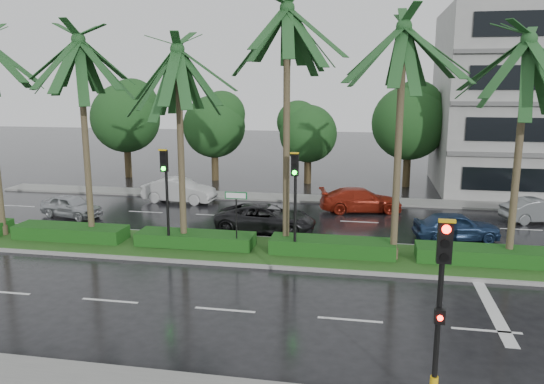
% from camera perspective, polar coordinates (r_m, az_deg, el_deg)
% --- Properties ---
extents(ground, '(120.00, 120.00, 0.00)m').
position_cam_1_polar(ground, '(22.09, -1.58, -7.33)').
color(ground, black).
rests_on(ground, ground).
extents(far_sidewalk, '(40.00, 2.00, 0.12)m').
position_cam_1_polar(far_sidewalk, '(33.48, 2.73, -0.65)').
color(far_sidewalk, slate).
rests_on(far_sidewalk, ground).
extents(median, '(36.00, 4.00, 0.15)m').
position_cam_1_polar(median, '(22.99, -1.05, -6.35)').
color(median, gray).
rests_on(median, ground).
extents(hedge, '(35.20, 1.40, 0.60)m').
position_cam_1_polar(hedge, '(22.88, -1.06, -5.47)').
color(hedge, '#164313').
rests_on(hedge, median).
extents(lane_markings, '(34.00, 13.06, 0.01)m').
position_cam_1_polar(lane_markings, '(21.28, 6.27, -8.13)').
color(lane_markings, silver).
rests_on(lane_markings, ground).
extents(palm_row, '(26.30, 4.20, 10.74)m').
position_cam_1_polar(palm_row, '(22.21, -4.40, 14.84)').
color(palm_row, '#493A2A').
rests_on(palm_row, median).
extents(signal_near, '(0.34, 0.45, 4.36)m').
position_cam_1_polar(signal_near, '(12.08, 17.60, -11.70)').
color(signal_near, black).
rests_on(signal_near, near_sidewalk).
extents(signal_median_left, '(0.34, 0.42, 4.36)m').
position_cam_1_polar(signal_median_left, '(22.75, -11.36, 0.82)').
color(signal_median_left, black).
rests_on(signal_median_left, median).
extents(signal_median_right, '(0.34, 0.42, 4.36)m').
position_cam_1_polar(signal_median_right, '(21.33, 2.49, 0.32)').
color(signal_median_right, black).
rests_on(signal_median_right, median).
extents(street_sign, '(0.95, 0.09, 2.60)m').
position_cam_1_polar(street_sign, '(22.17, -3.88, -1.57)').
color(street_sign, black).
rests_on(street_sign, median).
extents(bg_trees, '(33.32, 5.41, 7.81)m').
position_cam_1_polar(bg_trees, '(38.26, 5.11, 7.83)').
color(bg_trees, '#3A2C1A').
rests_on(bg_trees, ground).
extents(car_silver, '(2.31, 3.82, 1.22)m').
position_cam_1_polar(car_silver, '(30.88, -20.79, -1.42)').
color(car_silver, '#A7AAAE').
rests_on(car_silver, ground).
extents(car_white, '(1.91, 4.58, 1.47)m').
position_cam_1_polar(car_white, '(32.96, -9.94, 0.18)').
color(car_white, '#B3B3B3').
rests_on(car_white, ground).
extents(car_darkgrey, '(2.34, 4.95, 1.36)m').
position_cam_1_polar(car_darkgrey, '(26.02, -0.68, -2.82)').
color(car_darkgrey, black).
rests_on(car_darkgrey, ground).
extents(car_red, '(2.81, 4.93, 1.35)m').
position_cam_1_polar(car_red, '(30.51, 9.52, -0.84)').
color(car_red, maroon).
rests_on(car_red, ground).
extents(car_blue, '(2.22, 4.10, 1.32)m').
position_cam_1_polar(car_blue, '(26.10, 19.23, -3.49)').
color(car_blue, navy).
rests_on(car_blue, ground).
extents(car_grey, '(2.40, 4.05, 1.26)m').
position_cam_1_polar(car_grey, '(31.14, 26.79, -1.78)').
color(car_grey, slate).
rests_on(car_grey, ground).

